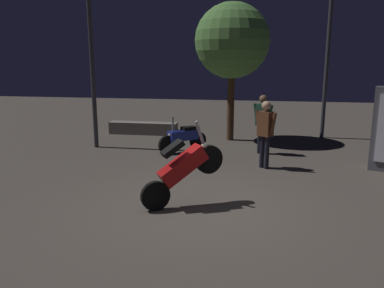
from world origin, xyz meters
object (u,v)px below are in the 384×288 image
object	(u,v)px
motorcycle_blue_parked_left	(183,138)
streetlamp_far	(329,34)
motorcycle_red_foreground	(182,168)
person_rider_beside	(265,128)
person_bystander_far	(263,119)
streetlamp_near	(91,47)

from	to	relation	value
motorcycle_blue_parked_left	streetlamp_far	world-z (taller)	streetlamp_far
motorcycle_red_foreground	motorcycle_blue_parked_left	bearing A→B (deg)	67.00
motorcycle_red_foreground	person_rider_beside	bearing A→B (deg)	28.18
person_rider_beside	person_bystander_far	bearing A→B (deg)	-138.26
motorcycle_red_foreground	streetlamp_near	distance (m)	6.34
person_rider_beside	streetlamp_near	world-z (taller)	streetlamp_near
person_rider_beside	streetlamp_near	size ratio (longest dim) A/B	0.35
streetlamp_near	streetlamp_far	distance (m)	7.92
person_bystander_far	motorcycle_blue_parked_left	bearing A→B (deg)	-53.56
motorcycle_red_foreground	streetlamp_far	world-z (taller)	streetlamp_far
streetlamp_near	person_rider_beside	bearing A→B (deg)	-16.37
motorcycle_blue_parked_left	streetlamp_far	size ratio (longest dim) A/B	0.22
person_bystander_far	streetlamp_far	bearing A→B (deg)	175.85
streetlamp_far	motorcycle_blue_parked_left	bearing A→B (deg)	-146.22
person_rider_beside	streetlamp_far	xyz separation A→B (m)	(2.07, 4.43, 2.58)
person_rider_beside	person_bystander_far	size ratio (longest dim) A/B	0.99
motorcycle_blue_parked_left	streetlamp_near	bearing A→B (deg)	-45.85
motorcycle_red_foreground	motorcycle_blue_parked_left	xyz separation A→B (m)	(-0.88, 4.40, -0.31)
streetlamp_near	streetlamp_far	bearing A→B (deg)	21.30
motorcycle_blue_parked_left	person_rider_beside	bearing A→B (deg)	106.34
streetlamp_far	person_rider_beside	bearing A→B (deg)	-115.01
streetlamp_near	person_bystander_far	bearing A→B (deg)	0.24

